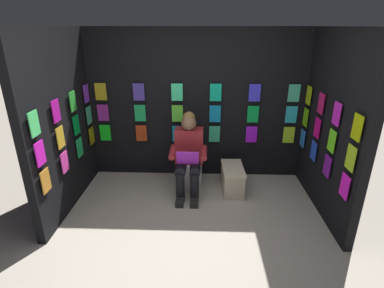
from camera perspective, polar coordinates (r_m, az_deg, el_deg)
The scene contains 7 objects.
ground_plane at distance 3.52m, azimuth 0.02°, elevation -19.16°, with size 30.00×30.00×0.00m, color #B2A899.
display_wall_back at distance 4.66m, azimuth 0.83°, elevation 7.28°, with size 3.39×0.14×2.29m.
display_wall_left at distance 4.08m, azimuth 25.12°, elevation 3.07°, with size 0.14×1.80×2.29m.
display_wall_right at distance 4.15m, azimuth -23.63°, elevation 3.63°, with size 0.14×1.80×2.29m.
toilet at distance 4.56m, azimuth -0.47°, elevation -4.00°, with size 0.41×0.56×0.77m.
person_reading at distance 4.24m, azimuth -0.66°, elevation -1.99°, with size 0.53×0.69×1.19m.
comic_longbox_near at distance 4.50m, azimuth 7.69°, elevation -6.57°, with size 0.32×0.60×0.38m.
Camera 1 is at (-0.09, 2.66, 2.30)m, focal length 28.03 mm.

